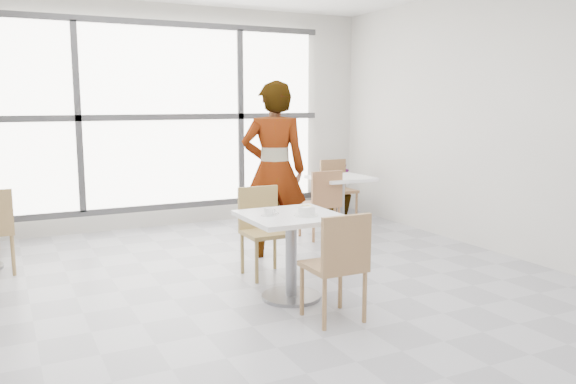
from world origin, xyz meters
name	(u,v)px	position (x,y,z in m)	size (l,w,h in m)	color
floor	(272,302)	(0.00, 0.00, 0.00)	(7.00, 7.00, 0.00)	#9E9EA5
wall_back	(163,117)	(0.00, 3.50, 1.50)	(6.00, 6.00, 0.00)	silver
wall_right	(530,121)	(3.00, 0.00, 1.50)	(7.00, 7.00, 0.00)	silver
window	(164,117)	(0.00, 3.44, 1.50)	(4.60, 0.07, 2.52)	white
main_table	(291,240)	(0.19, 0.01, 0.52)	(0.80, 0.80, 0.75)	white
chair_near	(339,260)	(0.26, -0.65, 0.50)	(0.42, 0.42, 0.87)	#A3794D
chair_far	(262,225)	(0.27, 0.80, 0.50)	(0.42, 0.42, 0.87)	#A3854A
oatmeal_bowl	(306,210)	(0.27, -0.09, 0.79)	(0.21, 0.21, 0.10)	white
coffee_cup	(269,212)	(-0.01, 0.04, 0.78)	(0.16, 0.13, 0.07)	white
person	(274,170)	(0.66, 1.36, 0.96)	(0.70, 0.46, 1.93)	black
bg_table_right	(341,197)	(1.90, 1.98, 0.49)	(0.70, 0.70, 0.75)	white
bg_chair_right_near	(323,200)	(1.54, 1.81, 0.50)	(0.42, 0.42, 0.87)	#A26D45
bg_chair_right_far	(336,185)	(2.34, 2.80, 0.50)	(0.42, 0.42, 0.87)	olive
plant_right	(337,189)	(2.46, 3.00, 0.41)	(0.46, 0.46, 0.82)	#55793B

